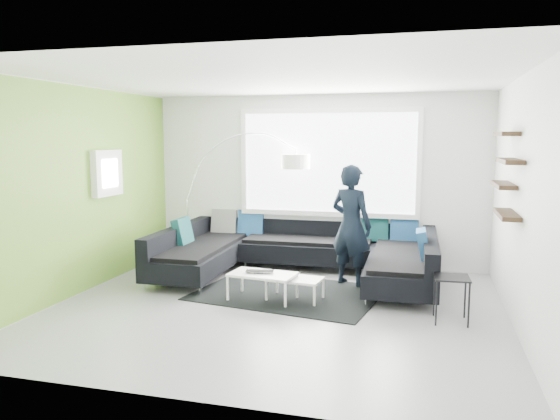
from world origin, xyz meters
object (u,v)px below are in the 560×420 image
object	(u,v)px
person	(351,225)
arc_lamp	(187,200)
coffee_table	(279,287)
side_table	(451,299)
laptop	(259,273)
sectional_sofa	(298,254)

from	to	relation	value
person	arc_lamp	bearing A→B (deg)	13.92
coffee_table	side_table	world-z (taller)	side_table
person	laptop	xyz separation A→B (m)	(-1.04, -1.07, -0.50)
arc_lamp	coffee_table	bearing A→B (deg)	-51.52
arc_lamp	laptop	distance (m)	2.45
arc_lamp	sectional_sofa	bearing A→B (deg)	-26.03
side_table	laptop	bearing A→B (deg)	174.68
sectional_sofa	coffee_table	bearing A→B (deg)	-90.95
arc_lamp	person	bearing A→B (deg)	-24.70
sectional_sofa	side_table	size ratio (longest dim) A/B	7.57
person	sectional_sofa	bearing A→B (deg)	17.22
sectional_sofa	person	distance (m)	0.94
person	laptop	size ratio (longest dim) A/B	4.35
sectional_sofa	person	world-z (taller)	person
sectional_sofa	arc_lamp	world-z (taller)	arc_lamp
sectional_sofa	arc_lamp	bearing A→B (deg)	167.12
sectional_sofa	person	bearing A→B (deg)	-8.25
side_table	person	world-z (taller)	person
coffee_table	person	distance (m)	1.44
side_table	person	bearing A→B (deg)	135.99
laptop	side_table	bearing A→B (deg)	-14.83
coffee_table	laptop	bearing A→B (deg)	-154.76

